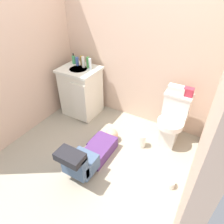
{
  "coord_description": "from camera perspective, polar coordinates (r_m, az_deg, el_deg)",
  "views": [
    {
      "loc": [
        1.15,
        -1.54,
        2.09
      ],
      "look_at": [
        0.01,
        0.44,
        0.45
      ],
      "focal_mm": 32.31,
      "sensor_mm": 36.0,
      "label": 1
    }
  ],
  "objects": [
    {
      "name": "ground_plane",
      "position": [
        2.86,
        -4.7,
        -12.16
      ],
      "size": [
        2.88,
        3.17,
        0.04
      ],
      "primitive_type": "cube",
      "color": "#9E9783"
    },
    {
      "name": "wall_back",
      "position": [
        3.04,
        6.62,
        18.38
      ],
      "size": [
        2.54,
        0.08,
        2.4
      ],
      "primitive_type": "cube",
      "color": "beige",
      "rests_on": "ground_plane"
    },
    {
      "name": "wall_left",
      "position": [
        2.97,
        -26.7,
        14.56
      ],
      "size": [
        0.08,
        2.17,
        2.4
      ],
      "primitive_type": "cube",
      "color": "beige",
      "rests_on": "ground_plane"
    },
    {
      "name": "wall_right",
      "position": [
        1.78,
        27.94,
        1.13
      ],
      "size": [
        0.08,
        2.17,
        2.4
      ],
      "primitive_type": "cube",
      "color": "beige",
      "rests_on": "ground_plane"
    },
    {
      "name": "toilet",
      "position": [
        2.92,
        16.7,
        -2.27
      ],
      "size": [
        0.36,
        0.46,
        0.75
      ],
      "color": "silver",
      "rests_on": "ground_plane"
    },
    {
      "name": "vanity_cabinet",
      "position": [
        3.41,
        -8.7,
        5.85
      ],
      "size": [
        0.6,
        0.53,
        0.82
      ],
      "color": "silver",
      "rests_on": "ground_plane"
    },
    {
      "name": "faucet",
      "position": [
        3.32,
        -7.89,
        13.74
      ],
      "size": [
        0.02,
        0.02,
        0.1
      ],
      "primitive_type": "cylinder",
      "color": "silver",
      "rests_on": "vanity_cabinet"
    },
    {
      "name": "person_plumber",
      "position": [
        2.61,
        -5.95,
        -11.65
      ],
      "size": [
        0.39,
        1.06,
        0.52
      ],
      "color": "#512D6B",
      "rests_on": "ground_plane"
    },
    {
      "name": "tissue_box",
      "position": [
        2.77,
        17.83,
        6.1
      ],
      "size": [
        0.22,
        0.11,
        0.1
      ],
      "primitive_type": "cube",
      "color": "silver",
      "rests_on": "toilet"
    },
    {
      "name": "toiletry_bag",
      "position": [
        2.75,
        20.83,
        5.32
      ],
      "size": [
        0.12,
        0.09,
        0.11
      ],
      "primitive_type": "cube",
      "color": "#B22D3F",
      "rests_on": "toilet"
    },
    {
      "name": "soap_dispenser",
      "position": [
        3.42,
        -10.77,
        14.39
      ],
      "size": [
        0.06,
        0.06,
        0.17
      ],
      "color": "#3FA161",
      "rests_on": "vanity_cabinet"
    },
    {
      "name": "bottle_blue",
      "position": [
        3.33,
        -9.85,
        13.92
      ],
      "size": [
        0.05,
        0.05,
        0.14
      ],
      "primitive_type": "cylinder",
      "color": "#4160B3",
      "rests_on": "vanity_cabinet"
    },
    {
      "name": "bottle_amber",
      "position": [
        3.34,
        -8.46,
        14.21
      ],
      "size": [
        0.06,
        0.06,
        0.14
      ],
      "primitive_type": "cylinder",
      "color": "gold",
      "rests_on": "vanity_cabinet"
    },
    {
      "name": "bottle_white",
      "position": [
        3.24,
        -8.14,
        13.81
      ],
      "size": [
        0.05,
        0.05,
        0.17
      ],
      "primitive_type": "cylinder",
      "color": "white",
      "rests_on": "vanity_cabinet"
    },
    {
      "name": "bottle_green",
      "position": [
        3.21,
        -6.83,
        13.75
      ],
      "size": [
        0.05,
        0.05,
        0.17
      ],
      "primitive_type": "cylinder",
      "color": "#449B4A",
      "rests_on": "vanity_cabinet"
    },
    {
      "name": "bottle_clear",
      "position": [
        3.16,
        -6.22,
        13.38
      ],
      "size": [
        0.04,
        0.04,
        0.17
      ],
      "primitive_type": "cylinder",
      "color": "silver",
      "rests_on": "vanity_cabinet"
    },
    {
      "name": "paper_towel_roll",
      "position": [
        2.9,
        8.38,
        -8.02
      ],
      "size": [
        0.11,
        0.11,
        0.21
      ],
      "primitive_type": "cylinder",
      "color": "white",
      "rests_on": "ground_plane"
    },
    {
      "name": "toilet_paper_roll",
      "position": [
        2.57,
        16.04,
        -18.85
      ],
      "size": [
        0.11,
        0.11,
        0.1
      ],
      "primitive_type": "cylinder",
      "color": "white",
      "rests_on": "ground_plane"
    }
  ]
}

